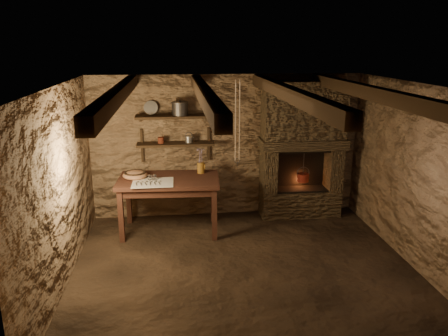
{
  "coord_description": "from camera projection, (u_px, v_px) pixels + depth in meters",
  "views": [
    {
      "loc": [
        -0.86,
        -5.13,
        2.89
      ],
      "look_at": [
        -0.16,
        0.9,
        1.14
      ],
      "focal_mm": 35.0,
      "sensor_mm": 36.0,
      "label": 1
    }
  ],
  "objects": [
    {
      "name": "work_table",
      "position": [
        169.0,
        203.0,
        6.83
      ],
      "size": [
        1.59,
        0.97,
        0.88
      ],
      "rotation": [
        0.0,
        0.0,
        -0.06
      ],
      "color": "#331911",
      "rests_on": "floor"
    },
    {
      "name": "hanging_ropes",
      "position": [
        238.0,
        121.0,
        6.3
      ],
      "size": [
        0.08,
        0.08,
        1.2
      ],
      "primitive_type": null,
      "color": "#CDB090",
      "rests_on": "ceiling"
    },
    {
      "name": "beam_far_left",
      "position": [
        117.0,
        95.0,
        4.99
      ],
      "size": [
        0.14,
        3.95,
        0.16
      ],
      "primitive_type": "cube",
      "color": "black",
      "rests_on": "ceiling"
    },
    {
      "name": "hearth",
      "position": [
        302.0,
        146.0,
        7.28
      ],
      "size": [
        1.43,
        0.51,
        2.3
      ],
      "color": "#3D2E1E",
      "rests_on": "floor"
    },
    {
      "name": "shelf_upper",
      "position": [
        175.0,
        117.0,
        6.97
      ],
      "size": [
        1.25,
        0.3,
        0.04
      ],
      "primitive_type": "cube",
      "color": "black",
      "rests_on": "back_wall"
    },
    {
      "name": "beam_mid_right",
      "position": [
        288.0,
        93.0,
        5.21
      ],
      "size": [
        0.14,
        3.95,
        0.16
      ],
      "primitive_type": "cube",
      "color": "black",
      "rests_on": "ceiling"
    },
    {
      "name": "floor",
      "position": [
        244.0,
        269.0,
        5.8
      ],
      "size": [
        4.5,
        4.5,
        0.0
      ],
      "primitive_type": "plane",
      "color": "black",
      "rests_on": "ground"
    },
    {
      "name": "front_wall",
      "position": [
        285.0,
        258.0,
        3.55
      ],
      "size": [
        4.5,
        0.04,
        2.4
      ],
      "primitive_type": "cube",
      "color": "brown",
      "rests_on": "floor"
    },
    {
      "name": "stoneware_jug",
      "position": [
        201.0,
        163.0,
        6.94
      ],
      "size": [
        0.13,
        0.12,
        0.4
      ],
      "rotation": [
        0.0,
        0.0,
        0.09
      ],
      "color": "#925F1C",
      "rests_on": "work_table"
    },
    {
      "name": "tin_pan",
      "position": [
        151.0,
        108.0,
        6.99
      ],
      "size": [
        0.24,
        0.13,
        0.23
      ],
      "primitive_type": "cylinder",
      "rotation": [
        1.26,
        0.0,
        -0.14
      ],
      "color": "#A2A29D",
      "rests_on": "shelf_upper"
    },
    {
      "name": "ceiling",
      "position": [
        247.0,
        86.0,
        5.13
      ],
      "size": [
        4.5,
        4.0,
        0.04
      ],
      "primitive_type": "cube",
      "color": "black",
      "rests_on": "back_wall"
    },
    {
      "name": "right_wall",
      "position": [
        415.0,
        177.0,
        5.71
      ],
      "size": [
        0.04,
        4.0,
        2.4
      ],
      "primitive_type": "cube",
      "color": "brown",
      "rests_on": "floor"
    },
    {
      "name": "linen_cloth",
      "position": [
        153.0,
        183.0,
        6.49
      ],
      "size": [
        0.61,
        0.49,
        0.01
      ],
      "primitive_type": "cube",
      "rotation": [
        0.0,
        0.0,
        -0.01
      ],
      "color": "beige",
      "rests_on": "work_table"
    },
    {
      "name": "left_wall",
      "position": [
        60.0,
        189.0,
        5.21
      ],
      "size": [
        0.04,
        4.0,
        2.4
      ],
      "primitive_type": "cube",
      "color": "brown",
      "rests_on": "floor"
    },
    {
      "name": "back_wall",
      "position": [
        226.0,
        146.0,
        7.37
      ],
      "size": [
        4.5,
        0.04,
        2.4
      ],
      "primitive_type": "cube",
      "color": "brown",
      "rests_on": "floor"
    },
    {
      "name": "pewter_cutlery_row",
      "position": [
        153.0,
        182.0,
        6.47
      ],
      "size": [
        0.51,
        0.2,
        0.01
      ],
      "primitive_type": null,
      "rotation": [
        0.0,
        0.0,
        -0.01
      ],
      "color": "gray",
      "rests_on": "linen_cloth"
    },
    {
      "name": "beam_mid_left",
      "position": [
        204.0,
        94.0,
        5.1
      ],
      "size": [
        0.14,
        3.95,
        0.16
      ],
      "primitive_type": "cube",
      "color": "black",
      "rests_on": "ceiling"
    },
    {
      "name": "beam_far_right",
      "position": [
        368.0,
        92.0,
        5.32
      ],
      "size": [
        0.14,
        3.95,
        0.16
      ],
      "primitive_type": "cube",
      "color": "black",
      "rests_on": "ceiling"
    },
    {
      "name": "rusty_tin",
      "position": [
        161.0,
        140.0,
        7.05
      ],
      "size": [
        0.13,
        0.13,
        0.1
      ],
      "primitive_type": "cylinder",
      "rotation": [
        0.0,
        0.0,
        0.34
      ],
      "color": "#551E11",
      "rests_on": "shelf_lower"
    },
    {
      "name": "drinking_glasses",
      "position": [
        154.0,
        177.0,
        6.59
      ],
      "size": [
        0.2,
        0.06,
        0.08
      ],
      "primitive_type": null,
      "color": "silver",
      "rests_on": "linen_cloth"
    },
    {
      "name": "small_kettle",
      "position": [
        189.0,
        139.0,
        7.1
      ],
      "size": [
        0.17,
        0.13,
        0.17
      ],
      "primitive_type": null,
      "rotation": [
        0.0,
        0.0,
        -0.07
      ],
      "color": "#A2A29D",
      "rests_on": "shelf_lower"
    },
    {
      "name": "wooden_bowl",
      "position": [
        135.0,
        175.0,
        6.72
      ],
      "size": [
        0.46,
        0.46,
        0.13
      ],
      "primitive_type": "ellipsoid",
      "rotation": [
        0.0,
        0.0,
        -0.24
      ],
      "color": "#956240",
      "rests_on": "work_table"
    },
    {
      "name": "iron_stockpot",
      "position": [
        180.0,
        109.0,
        6.95
      ],
      "size": [
        0.32,
        0.32,
        0.2
      ],
      "primitive_type": "cylinder",
      "rotation": [
        0.0,
        0.0,
        0.27
      ],
      "color": "#302D2B",
      "rests_on": "shelf_upper"
    },
    {
      "name": "red_pot",
      "position": [
        303.0,
        177.0,
        7.38
      ],
      "size": [
        0.22,
        0.22,
        0.54
      ],
      "rotation": [
        0.0,
        0.0,
        0.13
      ],
      "color": "maroon",
      "rests_on": "hearth"
    },
    {
      "name": "shelf_lower",
      "position": [
        176.0,
        144.0,
        7.1
      ],
      "size": [
        1.25,
        0.3,
        0.04
      ],
      "primitive_type": "cube",
      "color": "black",
      "rests_on": "back_wall"
    }
  ]
}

